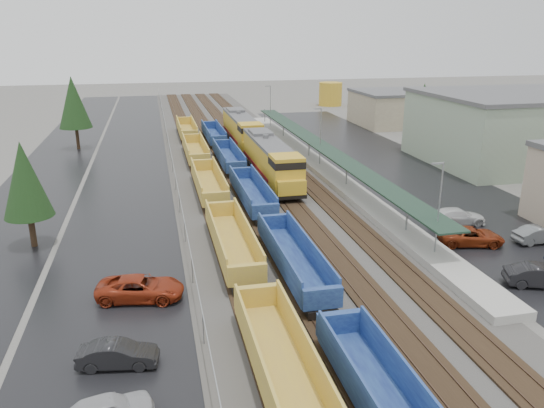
{
  "coord_description": "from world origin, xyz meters",
  "views": [
    {
      "loc": [
        -11.5,
        -14.83,
        17.29
      ],
      "look_at": [
        -1.24,
        30.82,
        2.0
      ],
      "focal_mm": 35.0,
      "sensor_mm": 36.0,
      "label": 1
    }
  ],
  "objects_px": {
    "locomotive_trail": "(242,129)",
    "well_string_yellow": "(218,208)",
    "parked_car_east_e": "(539,235)",
    "parked_car_west_c": "(140,288)",
    "parked_car_east_a": "(540,276)",
    "parked_car_east_c": "(457,217)",
    "locomotive_lead": "(271,160)",
    "storage_tank": "(330,94)",
    "parked_car_west_b": "(118,355)",
    "parked_car_east_b": "(471,236)",
    "well_string_blue": "(269,221)"
  },
  "relations": [
    {
      "from": "locomotive_trail",
      "to": "well_string_yellow",
      "type": "bearing_deg",
      "value": -103.33
    },
    {
      "from": "well_string_yellow",
      "to": "parked_car_east_e",
      "type": "bearing_deg",
      "value": -24.21
    },
    {
      "from": "parked_car_west_c",
      "to": "parked_car_east_a",
      "type": "bearing_deg",
      "value": -88.13
    },
    {
      "from": "parked_car_west_c",
      "to": "parked_car_east_c",
      "type": "relative_size",
      "value": 1.1
    },
    {
      "from": "locomotive_lead",
      "to": "parked_car_west_c",
      "type": "distance_m",
      "value": 31.29
    },
    {
      "from": "parked_car_west_c",
      "to": "storage_tank",
      "type": "bearing_deg",
      "value": -15.22
    },
    {
      "from": "locomotive_lead",
      "to": "storage_tank",
      "type": "distance_m",
      "value": 69.83
    },
    {
      "from": "parked_car_west_b",
      "to": "parked_car_west_c",
      "type": "xyz_separation_m",
      "value": [
        1.11,
        7.5,
        0.1
      ]
    },
    {
      "from": "parked_car_west_c",
      "to": "parked_car_east_b",
      "type": "bearing_deg",
      "value": -71.49
    },
    {
      "from": "well_string_yellow",
      "to": "parked_car_west_c",
      "type": "xyz_separation_m",
      "value": [
        -7.11,
        -14.59,
        -0.41
      ]
    },
    {
      "from": "locomotive_trail",
      "to": "parked_car_east_b",
      "type": "height_order",
      "value": "locomotive_trail"
    },
    {
      "from": "locomotive_trail",
      "to": "parked_car_east_e",
      "type": "distance_m",
      "value": 48.96
    },
    {
      "from": "well_string_blue",
      "to": "parked_car_west_b",
      "type": "height_order",
      "value": "well_string_blue"
    },
    {
      "from": "locomotive_lead",
      "to": "parked_car_east_b",
      "type": "height_order",
      "value": "locomotive_lead"
    },
    {
      "from": "parked_car_west_b",
      "to": "parked_car_east_a",
      "type": "distance_m",
      "value": 28.91
    },
    {
      "from": "locomotive_lead",
      "to": "well_string_yellow",
      "type": "distance_m",
      "value": 15.12
    },
    {
      "from": "parked_car_east_c",
      "to": "parked_car_east_b",
      "type": "bearing_deg",
      "value": 168.75
    },
    {
      "from": "well_string_blue",
      "to": "locomotive_lead",
      "type": "bearing_deg",
      "value": 76.86
    },
    {
      "from": "well_string_yellow",
      "to": "storage_tank",
      "type": "relative_size",
      "value": 18.36
    },
    {
      "from": "parked_car_west_c",
      "to": "parked_car_east_c",
      "type": "distance_m",
      "value": 30.03
    },
    {
      "from": "parked_car_west_c",
      "to": "well_string_yellow",
      "type": "bearing_deg",
      "value": -15.32
    },
    {
      "from": "parked_car_west_b",
      "to": "parked_car_east_c",
      "type": "xyz_separation_m",
      "value": [
        29.91,
        16.02,
        0.06
      ]
    },
    {
      "from": "storage_tank",
      "to": "locomotive_trail",
      "type": "bearing_deg",
      "value": -124.25
    },
    {
      "from": "locomotive_trail",
      "to": "parked_car_east_c",
      "type": "bearing_deg",
      "value": -71.03
    },
    {
      "from": "storage_tank",
      "to": "parked_car_east_c",
      "type": "distance_m",
      "value": 83.79
    },
    {
      "from": "well_string_yellow",
      "to": "parked_car_east_e",
      "type": "relative_size",
      "value": 23.0
    },
    {
      "from": "well_string_yellow",
      "to": "parked_car_east_b",
      "type": "relative_size",
      "value": 18.63
    },
    {
      "from": "parked_car_east_b",
      "to": "parked_car_east_e",
      "type": "height_order",
      "value": "parked_car_east_b"
    },
    {
      "from": "well_string_blue",
      "to": "parked_car_east_e",
      "type": "distance_m",
      "value": 23.25
    },
    {
      "from": "locomotive_trail",
      "to": "well_string_blue",
      "type": "xyz_separation_m",
      "value": [
        -4.0,
        -38.14,
        -1.44
      ]
    },
    {
      "from": "parked_car_east_b",
      "to": "parked_car_east_e",
      "type": "bearing_deg",
      "value": -85.11
    },
    {
      "from": "locomotive_trail",
      "to": "parked_car_east_e",
      "type": "xyz_separation_m",
      "value": [
        18.06,
        -45.47,
        -1.88
      ]
    },
    {
      "from": "locomotive_trail",
      "to": "storage_tank",
      "type": "distance_m",
      "value": 51.46
    },
    {
      "from": "parked_car_east_c",
      "to": "parked_car_east_e",
      "type": "height_order",
      "value": "parked_car_east_c"
    },
    {
      "from": "storage_tank",
      "to": "parked_car_east_c",
      "type": "relative_size",
      "value": 1.05
    },
    {
      "from": "well_string_yellow",
      "to": "parked_car_west_c",
      "type": "height_order",
      "value": "well_string_yellow"
    },
    {
      "from": "parked_car_east_e",
      "to": "locomotive_trail",
      "type": "bearing_deg",
      "value": 19.7
    },
    {
      "from": "parked_car_west_b",
      "to": "parked_car_west_c",
      "type": "height_order",
      "value": "parked_car_west_c"
    },
    {
      "from": "locomotive_trail",
      "to": "parked_car_west_c",
      "type": "relative_size",
      "value": 3.77
    },
    {
      "from": "locomotive_lead",
      "to": "parked_car_east_c",
      "type": "xyz_separation_m",
      "value": [
        13.69,
        -18.83,
        -1.84
      ]
    },
    {
      "from": "parked_car_east_b",
      "to": "parked_car_east_e",
      "type": "xyz_separation_m",
      "value": [
        5.94,
        -0.88,
        -0.03
      ]
    },
    {
      "from": "well_string_yellow",
      "to": "parked_car_east_b",
      "type": "height_order",
      "value": "well_string_yellow"
    },
    {
      "from": "parked_car_west_b",
      "to": "locomotive_trail",
      "type": "bearing_deg",
      "value": -7.62
    },
    {
      "from": "parked_car_west_c",
      "to": "well_string_blue",
      "type": "bearing_deg",
      "value": -36.77
    },
    {
      "from": "storage_tank",
      "to": "parked_car_east_a",
      "type": "bearing_deg",
      "value": -99.82
    },
    {
      "from": "storage_tank",
      "to": "parked_car_east_b",
      "type": "distance_m",
      "value": 88.76
    },
    {
      "from": "locomotive_trail",
      "to": "parked_car_west_c",
      "type": "bearing_deg",
      "value": -107.35
    },
    {
      "from": "locomotive_trail",
      "to": "storage_tank",
      "type": "height_order",
      "value": "storage_tank"
    },
    {
      "from": "well_string_blue",
      "to": "parked_car_east_e",
      "type": "bearing_deg",
      "value": -18.39
    },
    {
      "from": "storage_tank",
      "to": "parked_car_east_b",
      "type": "relative_size",
      "value": 1.01
    }
  ]
}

